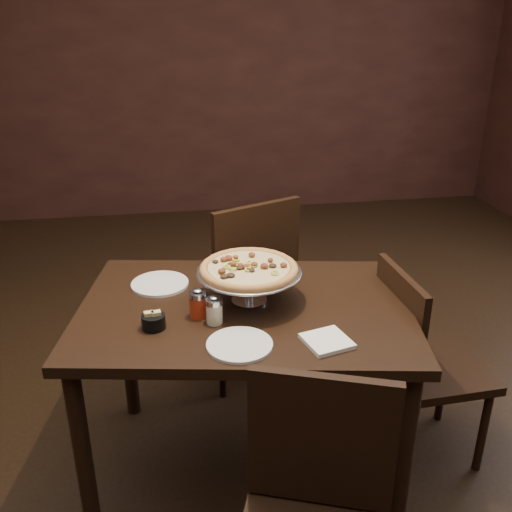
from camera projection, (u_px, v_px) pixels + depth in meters
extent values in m
cube|color=black|center=(233.00, 488.00, 2.34)|extent=(6.00, 7.00, 0.02)
cube|color=black|center=(178.00, 58.00, 4.95)|extent=(6.00, 0.02, 2.80)
cube|color=black|center=(245.00, 310.00, 2.15)|extent=(1.37, 1.04, 0.04)
cylinder|color=black|center=(83.00, 456.00, 1.99)|extent=(0.06, 0.06, 0.73)
cylinder|color=black|center=(404.00, 459.00, 1.97)|extent=(0.06, 0.06, 0.73)
cylinder|color=black|center=(128.00, 346.00, 2.63)|extent=(0.06, 0.06, 0.73)
cylinder|color=black|center=(369.00, 348.00, 2.62)|extent=(0.06, 0.06, 0.73)
cylinder|color=#B4B5BC|center=(249.00, 300.00, 2.17)|extent=(0.14, 0.14, 0.01)
cylinder|color=#B4B5BC|center=(249.00, 287.00, 2.15)|extent=(0.03, 0.03, 0.11)
cylinder|color=#B4B5BC|center=(249.00, 273.00, 2.13)|extent=(0.10, 0.10, 0.01)
cylinder|color=#AEAEB3|center=(249.00, 272.00, 2.13)|extent=(0.39, 0.39, 0.01)
torus|color=#AEAEB3|center=(249.00, 271.00, 2.13)|extent=(0.40, 0.40, 0.01)
cylinder|color=#A36D31|center=(249.00, 270.00, 2.12)|extent=(0.36, 0.36, 0.01)
torus|color=#A36D31|center=(249.00, 269.00, 2.12)|extent=(0.37, 0.37, 0.03)
cylinder|color=tan|center=(249.00, 267.00, 2.12)|extent=(0.31, 0.31, 0.01)
cylinder|color=beige|center=(214.00, 313.00, 2.01)|extent=(0.06, 0.06, 0.08)
cylinder|color=#B4B5BC|center=(214.00, 301.00, 1.99)|extent=(0.06, 0.06, 0.02)
ellipsoid|color=#B4B5BC|center=(214.00, 297.00, 1.98)|extent=(0.03, 0.03, 0.01)
cylinder|color=#9A160E|center=(198.00, 307.00, 2.05)|extent=(0.06, 0.06, 0.08)
cylinder|color=#B4B5BC|center=(198.00, 294.00, 2.03)|extent=(0.07, 0.07, 0.02)
ellipsoid|color=#B4B5BC|center=(197.00, 290.00, 2.02)|extent=(0.03, 0.03, 0.01)
cylinder|color=black|center=(153.00, 322.00, 1.98)|extent=(0.08, 0.08, 0.05)
cube|color=#D2BE79|center=(149.00, 319.00, 1.97)|extent=(0.04, 0.03, 0.06)
cube|color=#D2BE79|center=(156.00, 318.00, 1.98)|extent=(0.04, 0.03, 0.06)
cube|color=white|center=(327.00, 341.00, 1.90)|extent=(0.17, 0.17, 0.02)
cylinder|color=white|center=(160.00, 284.00, 2.30)|extent=(0.23, 0.23, 0.01)
cylinder|color=white|center=(240.00, 345.00, 1.88)|extent=(0.22, 0.22, 0.01)
cone|color=#B4B5BC|center=(264.00, 283.00, 2.03)|extent=(0.16, 0.16, 0.00)
cylinder|color=black|center=(264.00, 282.00, 2.03)|extent=(0.08, 0.12, 0.02)
cube|color=black|center=(235.00, 289.00, 2.93)|extent=(0.60, 0.60, 0.04)
cube|color=black|center=(257.00, 254.00, 2.66)|extent=(0.44, 0.21, 0.48)
cylinder|color=black|center=(247.00, 307.00, 3.27)|extent=(0.04, 0.04, 0.45)
cylinder|color=black|center=(189.00, 325.00, 3.09)|extent=(0.04, 0.04, 0.45)
cylinder|color=black|center=(285.00, 336.00, 2.98)|extent=(0.04, 0.04, 0.45)
cylinder|color=black|center=(223.00, 358.00, 2.80)|extent=(0.04, 0.04, 0.45)
cube|color=black|center=(321.00, 441.00, 1.61)|extent=(0.40, 0.18, 0.44)
cube|color=black|center=(433.00, 369.00, 2.38)|extent=(0.43, 0.43, 0.04)
cube|color=black|center=(398.00, 323.00, 2.25)|extent=(0.05, 0.41, 0.43)
cylinder|color=black|center=(483.00, 431.00, 2.35)|extent=(0.04, 0.04, 0.40)
cylinder|color=black|center=(443.00, 384.00, 2.65)|extent=(0.04, 0.04, 0.40)
cylinder|color=black|center=(409.00, 443.00, 2.29)|extent=(0.04, 0.04, 0.40)
cylinder|color=black|center=(376.00, 393.00, 2.58)|extent=(0.04, 0.04, 0.40)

